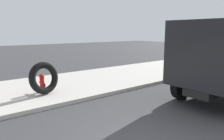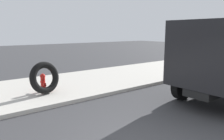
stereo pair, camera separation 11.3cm
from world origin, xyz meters
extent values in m
cube|color=#BCB7AD|center=(0.00, 6.50, 0.07)|extent=(36.00, 5.00, 0.15)
cylinder|color=red|center=(-0.17, 5.77, 0.45)|extent=(0.19, 0.19, 0.61)
sphere|color=red|center=(-0.17, 5.77, 0.81)|extent=(0.21, 0.21, 0.21)
cylinder|color=red|center=(-0.17, 5.60, 0.53)|extent=(0.08, 0.15, 0.08)
cylinder|color=red|center=(-0.17, 5.94, 0.53)|extent=(0.08, 0.15, 0.08)
cylinder|color=red|center=(-0.17, 5.60, 0.45)|extent=(0.10, 0.15, 0.10)
torus|color=black|center=(-0.21, 5.42, 0.81)|extent=(1.37, 0.75, 1.32)
cube|color=black|center=(3.77, 0.65, 1.90)|extent=(2.03, 2.52, 2.20)
cylinder|color=black|center=(3.95, 1.91, 0.55)|extent=(1.10, 0.31, 1.10)
camera|label=1|loc=(-3.38, -2.88, 2.65)|focal=34.94mm
camera|label=2|loc=(-3.29, -2.95, 2.65)|focal=34.94mm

